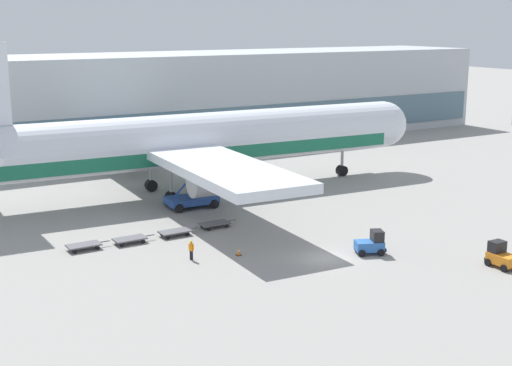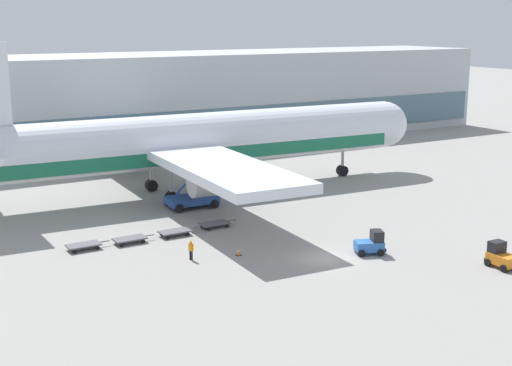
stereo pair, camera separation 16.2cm
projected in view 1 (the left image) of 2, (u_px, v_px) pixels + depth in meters
name	position (u px, v px, depth m)	size (l,w,h in m)	color
ground_plane	(326.00, 258.00, 58.17)	(400.00, 400.00, 0.00)	gray
terminal_building	(230.00, 96.00, 116.05)	(90.00, 18.20, 14.00)	#B2B7BC
airplane_main	(188.00, 142.00, 78.55)	(58.10, 48.36, 17.00)	silver
scissor_lift_loader	(191.00, 187.00, 73.60)	(5.35, 3.61, 5.65)	#284C99
baggage_tug_foreground	(371.00, 244.00, 59.11)	(2.79, 2.38, 2.00)	#2D66B7
baggage_tug_mid	(501.00, 256.00, 55.94)	(1.69, 2.49, 2.00)	orange
baggage_dolly_lead	(84.00, 245.00, 60.25)	(3.71, 1.54, 0.48)	#56565B
baggage_dolly_second	(130.00, 239.00, 61.99)	(3.71, 1.54, 0.48)	#56565B
baggage_dolly_third	(175.00, 232.00, 64.12)	(3.71, 1.54, 0.48)	#56565B
baggage_dolly_trail	(215.00, 224.00, 66.69)	(3.71, 1.54, 0.48)	#56565B
ground_crew_near	(191.00, 249.00, 57.54)	(0.32, 0.54, 1.66)	black
traffic_cone_near	(239.00, 252.00, 58.82)	(0.40, 0.40, 0.65)	black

